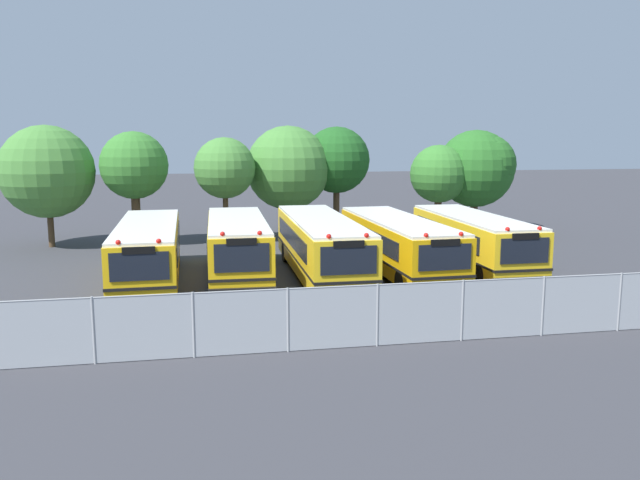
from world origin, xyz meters
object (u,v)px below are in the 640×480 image
school_bus_3 (398,244)px  tree_2 (227,169)px  tree_1 (136,166)px  tree_3 (291,169)px  tree_4 (338,161)px  tree_0 (49,172)px  school_bus_1 (237,246)px  school_bus_4 (473,240)px  school_bus_0 (148,250)px  school_bus_2 (321,245)px  tree_5 (440,175)px  tree_6 (479,167)px

school_bus_3 → tree_2: tree_2 is taller
tree_1 → tree_3: (8.77, 1.88, -0.37)m
school_bus_3 → tree_4: size_ratio=1.58×
tree_0 → tree_1: tree_0 is taller
school_bus_3 → school_bus_1: bearing=-3.6°
school_bus_4 → tree_2: tree_2 is taller
tree_3 → school_bus_0: bearing=-123.6°
school_bus_4 → tree_3: bearing=-60.1°
school_bus_3 → school_bus_4: bearing=-179.0°
tree_0 → school_bus_3: bearing=-32.2°
school_bus_1 → tree_0: bearing=-45.3°
school_bus_4 → tree_1: bearing=-31.8°
school_bus_0 → tree_1: tree_1 is taller
tree_0 → school_bus_2: bearing=-38.5°
school_bus_4 → tree_4: 12.84m
tree_1 → tree_4: tree_4 is taller
school_bus_4 → tree_5: 11.78m
school_bus_0 → school_bus_1: 3.62m
school_bus_2 → tree_0: 16.66m
school_bus_1 → tree_2: bearing=-88.9°
school_bus_2 → tree_0: size_ratio=1.66×
tree_3 → tree_5: 9.31m
school_bus_0 → tree_0: (-5.74, 10.03, 2.70)m
school_bus_0 → tree_4: size_ratio=1.57×
tree_3 → school_bus_1: bearing=-109.2°
tree_2 → tree_5: bearing=6.2°
tree_0 → tree_3: size_ratio=1.00×
tree_5 → tree_6: size_ratio=0.86×
school_bus_2 → school_bus_4: 6.96m
tree_3 → tree_6: (11.96, -0.07, -0.01)m
tree_2 → tree_4: 7.21m
school_bus_3 → tree_5: tree_5 is taller
school_bus_0 → school_bus_3: (10.55, -0.24, -0.01)m
school_bus_1 → school_bus_2: (3.52, -0.22, -0.01)m
school_bus_0 → tree_2: 10.75m
school_bus_0 → tree_5: 20.36m
tree_1 → tree_3: bearing=12.1°
school_bus_4 → tree_6: 12.98m
tree_4 → tree_6: 9.01m
tree_4 → tree_5: bearing=-6.5°
tree_3 → tree_4: bearing=7.7°
school_bus_2 → tree_1: 13.17m
tree_2 → tree_0: bearing=178.0°
school_bus_3 → tree_1: 15.58m
school_bus_2 → school_bus_3: school_bus_2 is taller
tree_1 → tree_5: bearing=4.9°
school_bus_4 → tree_2: 14.55m
school_bus_2 → tree_2: bearing=-70.0°
school_bus_1 → school_bus_2: size_ratio=0.85×
school_bus_2 → tree_2: 10.83m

